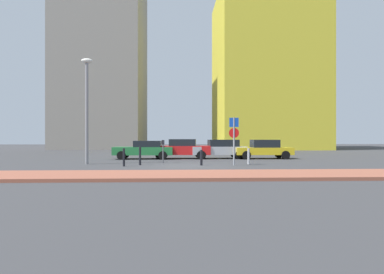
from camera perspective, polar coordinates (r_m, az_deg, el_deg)
ground_plane at (r=20.59m, az=-1.18°, el=-4.69°), size 120.00×120.00×0.00m
sidewalk_brick at (r=14.96m, az=-0.59°, el=-6.20°), size 40.00×3.37×0.14m
parked_car_green at (r=27.08m, az=-7.75°, el=-2.02°), size 4.52×2.04×1.39m
parked_car_red at (r=27.30m, az=-1.74°, el=-1.90°), size 4.71×2.17×1.52m
parked_car_silver at (r=27.48m, az=4.55°, el=-1.89°), size 4.32×2.07×1.47m
parked_car_yellow at (r=27.79m, az=11.55°, el=-1.92°), size 4.37×2.01×1.47m
parking_sign_post at (r=20.96m, az=6.83°, el=0.31°), size 0.60×0.10×2.86m
parking_meter at (r=22.76m, az=-4.73°, el=-1.83°), size 0.18×0.14×1.49m
street_lamp at (r=22.77m, az=-16.71°, el=5.56°), size 0.70×0.36×6.56m
traffic_bollard_near at (r=20.52m, az=-11.00°, el=-3.25°), size 0.13×0.13×1.04m
traffic_bollard_mid at (r=20.87m, az=1.53°, el=-3.36°), size 0.15×0.15×0.92m
traffic_bollard_far at (r=21.96m, az=9.17°, el=-3.11°), size 0.13×0.13×0.99m
traffic_bollard_edge at (r=21.28m, az=-8.44°, el=-3.07°), size 0.13×0.13×1.09m
building_colorful_midrise at (r=52.80m, az=11.84°, el=10.20°), size 14.03×14.80×22.06m
building_under_construction at (r=56.51m, az=-14.14°, el=11.41°), size 12.03×15.47×25.71m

